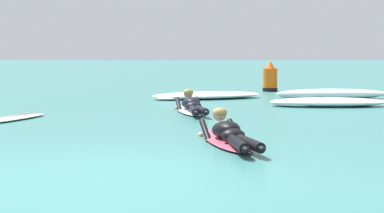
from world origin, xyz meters
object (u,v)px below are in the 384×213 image
at_px(surfer_far, 192,107).
at_px(drifting_surfboard, 5,119).
at_px(channel_marker_buoy, 270,79).
at_px(surfer_near, 228,135).

bearing_deg(surfer_far, drifting_surfboard, -157.68).
xyz_separation_m(surfer_far, channel_marker_buoy, (2.62, 6.86, 0.25)).
relative_size(surfer_near, channel_marker_buoy, 2.59).
height_order(surfer_far, drifting_surfboard, surfer_far).
distance_m(surfer_near, channel_marker_buoy, 11.54).
xyz_separation_m(surfer_far, drifting_surfboard, (-3.60, -1.48, -0.11)).
bearing_deg(drifting_surfboard, surfer_near, -36.24).
bearing_deg(channel_marker_buoy, surfer_near, -100.64).
height_order(surfer_near, surfer_far, same).
distance_m(surfer_far, drifting_surfboard, 3.90).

